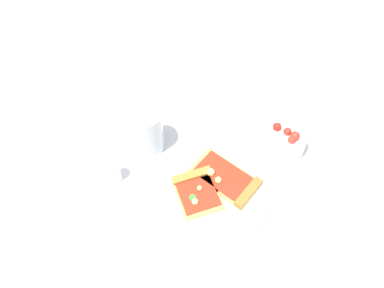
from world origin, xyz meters
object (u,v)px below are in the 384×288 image
(pizza_slice_near, at_px, (227,179))
(soda_glass, at_px, (147,131))
(pepper_shaker, at_px, (114,170))
(salad_bowl, at_px, (285,140))
(paper_napkin, at_px, (197,100))
(plate, at_px, (213,192))
(pizza_slice_far, at_px, (197,190))

(pizza_slice_near, relative_size, soda_glass, 1.34)
(pizza_slice_near, bearing_deg, pepper_shaker, 119.80)
(salad_bowl, distance_m, paper_napkin, 0.27)
(plate, distance_m, soda_glass, 0.21)
(plate, relative_size, soda_glass, 2.16)
(pizza_slice_far, bearing_deg, plate, -53.91)
(soda_glass, bearing_deg, salad_bowl, -58.07)
(pepper_shaker, bearing_deg, plate, -66.99)
(paper_napkin, bearing_deg, pepper_shaker, 175.31)
(salad_bowl, relative_size, soda_glass, 0.84)
(plate, relative_size, paper_napkin, 1.71)
(pizza_slice_far, xyz_separation_m, paper_napkin, (0.25, 0.16, -0.02))
(salad_bowl, height_order, pepper_shaker, salad_bowl)
(pizza_slice_near, relative_size, salad_bowl, 1.60)
(soda_glass, bearing_deg, paper_napkin, -5.30)
(plate, height_order, soda_glass, soda_glass)
(plate, height_order, pepper_shaker, pepper_shaker)
(pizza_slice_far, bearing_deg, salad_bowl, -25.49)
(salad_bowl, bearing_deg, soda_glass, 121.93)
(plate, bearing_deg, paper_napkin, 40.08)
(plate, height_order, pizza_slice_near, pizza_slice_near)
(paper_napkin, bearing_deg, soda_glass, 174.70)
(plate, distance_m, pizza_slice_far, 0.04)
(plate, height_order, pizza_slice_far, pizza_slice_far)
(pizza_slice_near, relative_size, pepper_shaker, 2.19)
(pizza_slice_far, height_order, soda_glass, soda_glass)
(plate, distance_m, salad_bowl, 0.22)
(pizza_slice_near, xyz_separation_m, paper_napkin, (0.18, 0.20, -0.02))
(salad_bowl, bearing_deg, pizza_slice_far, 154.51)
(plate, height_order, salad_bowl, salad_bowl)
(pizza_slice_near, xyz_separation_m, pepper_shaker, (-0.13, 0.23, 0.02))
(pizza_slice_far, xyz_separation_m, soda_glass, (0.05, 0.18, 0.04))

